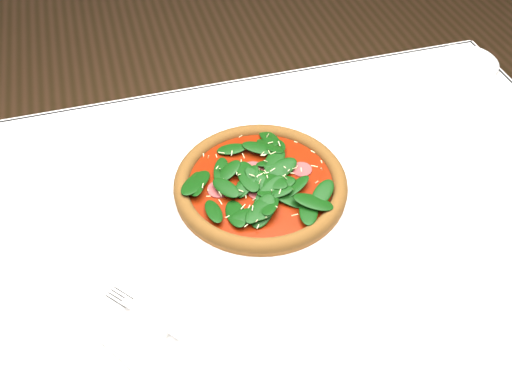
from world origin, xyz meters
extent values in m
cube|color=white|center=(0.00, 0.00, 0.73)|extent=(1.20, 0.80, 0.04)
cylinder|color=#49341D|center=(0.54, 0.34, 0.35)|extent=(0.06, 0.06, 0.71)
cube|color=white|center=(0.00, 0.40, 0.64)|extent=(1.20, 0.01, 0.22)
cylinder|color=white|center=(0.01, 0.08, 0.76)|extent=(0.33, 0.33, 0.01)
torus|color=white|center=(0.01, 0.08, 0.76)|extent=(0.33, 0.33, 0.01)
cylinder|color=#A06926|center=(0.01, 0.08, 0.77)|extent=(0.31, 0.31, 0.01)
torus|color=#A96A27|center=(0.01, 0.08, 0.77)|extent=(0.31, 0.31, 0.02)
cylinder|color=#901C05|center=(0.01, 0.08, 0.77)|extent=(0.26, 0.26, 0.00)
cylinder|color=#A54242|center=(0.01, 0.08, 0.78)|extent=(0.23, 0.23, 0.00)
ellipsoid|color=#0A3A0A|center=(0.01, 0.08, 0.79)|extent=(0.25, 0.25, 0.02)
cylinder|color=beige|center=(0.01, 0.08, 0.79)|extent=(0.23, 0.23, 0.00)
cube|color=white|center=(-0.20, -0.11, 0.76)|extent=(0.15, 0.13, 0.01)
cube|color=silver|center=(-0.20, -0.11, 0.76)|extent=(0.07, 0.08, 0.00)
cube|color=silver|center=(-0.24, -0.07, 0.76)|extent=(0.04, 0.04, 0.00)
cylinder|color=white|center=(0.54, 0.32, 0.75)|extent=(0.13, 0.13, 0.01)
torus|color=white|center=(0.54, 0.32, 0.76)|extent=(0.13, 0.13, 0.01)
camera|label=1|loc=(-0.18, -0.54, 1.45)|focal=40.00mm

